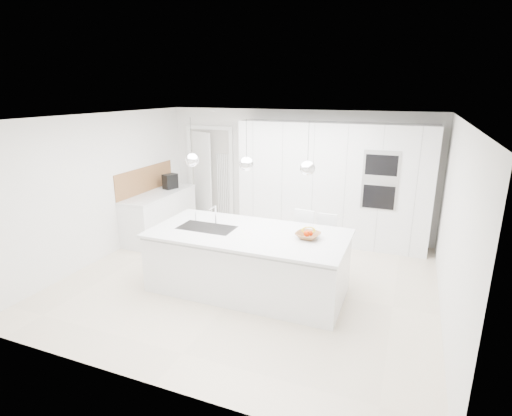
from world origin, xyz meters
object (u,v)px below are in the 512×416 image
at_px(bar_stool_right, 324,247).
at_px(fruit_bowl, 308,235).
at_px(island_base, 247,263).
at_px(espresso_machine, 170,181).
at_px(bar_stool_left, 301,244).

bearing_deg(bar_stool_right, fruit_bowl, -94.64).
xyz_separation_m(island_base, fruit_bowl, (0.86, 0.12, 0.51)).
height_order(island_base, fruit_bowl, fruit_bowl).
distance_m(espresso_machine, bar_stool_left, 3.35).
height_order(fruit_bowl, bar_stool_left, bar_stool_left).
bearing_deg(bar_stool_right, bar_stool_left, -168.82).
relative_size(espresso_machine, bar_stool_right, 0.30).
distance_m(island_base, espresso_machine, 3.22).
xyz_separation_m(bar_stool_left, bar_stool_right, (0.35, 0.06, -0.02)).
bearing_deg(island_base, espresso_machine, 143.10).
xyz_separation_m(island_base, bar_stool_left, (0.59, 0.80, 0.09)).
relative_size(fruit_bowl, bar_stool_left, 0.32).
bearing_deg(espresso_machine, bar_stool_right, 1.44).
height_order(island_base, bar_stool_right, bar_stool_right).
height_order(espresso_machine, bar_stool_left, espresso_machine).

